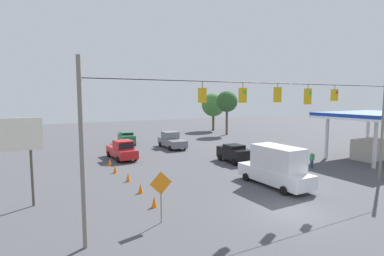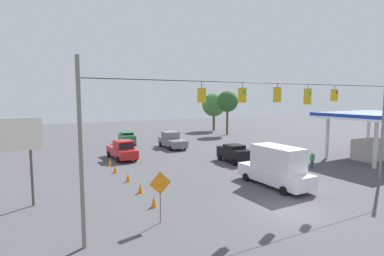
{
  "view_description": "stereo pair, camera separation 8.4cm",
  "coord_description": "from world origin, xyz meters",
  "px_view_note": "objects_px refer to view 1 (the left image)",
  "views": [
    {
      "loc": [
        13.36,
        12.39,
        6.82
      ],
      "look_at": [
        0.51,
        -11.3,
        4.0
      ],
      "focal_mm": 28.0,
      "sensor_mm": 36.0,
      "label": 1
    },
    {
      "loc": [
        13.29,
        12.43,
        6.82
      ],
      "look_at": [
        0.51,
        -11.3,
        4.0
      ],
      "focal_mm": 28.0,
      "sensor_mm": 36.0,
      "label": 2
    }
  ],
  "objects_px": {
    "pickup_truck_red_withflow_far": "(122,150)",
    "traffic_cone_nearest": "(154,202)",
    "gas_station": "(372,125)",
    "tree_horizon_left": "(227,102)",
    "tree_horizon_right": "(213,105)",
    "pickup_truck_grey_oncoming_deep": "(172,141)",
    "box_truck_white_crossing_near": "(276,167)",
    "traffic_cone_fourth": "(115,169)",
    "overhead_signal_span": "(278,119)",
    "traffic_cone_third": "(128,177)",
    "traffic_cone_second": "(141,188)",
    "sedan_green_withflow_deep": "(126,138)",
    "sedan_black_oncoming_far": "(234,153)",
    "pedestrian": "(312,160)",
    "work_zone_sign": "(161,187)",
    "traffic_cone_fifth": "(110,162)"
  },
  "relations": [
    {
      "from": "pickup_truck_red_withflow_far",
      "to": "tree_horizon_left",
      "type": "height_order",
      "value": "tree_horizon_left"
    },
    {
      "from": "traffic_cone_nearest",
      "to": "gas_station",
      "type": "distance_m",
      "value": 26.24
    },
    {
      "from": "traffic_cone_nearest",
      "to": "pickup_truck_grey_oncoming_deep",
      "type": "bearing_deg",
      "value": -117.45
    },
    {
      "from": "traffic_cone_nearest",
      "to": "tree_horizon_left",
      "type": "relative_size",
      "value": 0.09
    },
    {
      "from": "pickup_truck_grey_oncoming_deep",
      "to": "box_truck_white_crossing_near",
      "type": "distance_m",
      "value": 19.57
    },
    {
      "from": "tree_horizon_right",
      "to": "traffic_cone_third",
      "type": "bearing_deg",
      "value": 47.11
    },
    {
      "from": "box_truck_white_crossing_near",
      "to": "traffic_cone_second",
      "type": "bearing_deg",
      "value": -18.88
    },
    {
      "from": "traffic_cone_fourth",
      "to": "gas_station",
      "type": "relative_size",
      "value": 0.06
    },
    {
      "from": "work_zone_sign",
      "to": "tree_horizon_right",
      "type": "relative_size",
      "value": 0.37
    },
    {
      "from": "traffic_cone_third",
      "to": "pickup_truck_grey_oncoming_deep",
      "type": "bearing_deg",
      "value": -127.07
    },
    {
      "from": "box_truck_white_crossing_near",
      "to": "gas_station",
      "type": "distance_m",
      "value": 16.45
    },
    {
      "from": "pickup_truck_grey_oncoming_deep",
      "to": "pedestrian",
      "type": "bearing_deg",
      "value": 112.75
    },
    {
      "from": "traffic_cone_nearest",
      "to": "tree_horizon_right",
      "type": "distance_m",
      "value": 43.33
    },
    {
      "from": "gas_station",
      "to": "tree_horizon_left",
      "type": "distance_m",
      "value": 25.15
    },
    {
      "from": "box_truck_white_crossing_near",
      "to": "work_zone_sign",
      "type": "distance_m",
      "value": 10.53
    },
    {
      "from": "pickup_truck_red_withflow_far",
      "to": "gas_station",
      "type": "bearing_deg",
      "value": 151.04
    },
    {
      "from": "traffic_cone_second",
      "to": "pedestrian",
      "type": "xyz_separation_m",
      "value": [
        -16.94,
        0.6,
        0.43
      ]
    },
    {
      "from": "tree_horizon_left",
      "to": "pickup_truck_grey_oncoming_deep",
      "type": "bearing_deg",
      "value": 28.45
    },
    {
      "from": "sedan_green_withflow_deep",
      "to": "sedan_black_oncoming_far",
      "type": "xyz_separation_m",
      "value": [
        -6.66,
        16.63,
        0.01
      ]
    },
    {
      "from": "overhead_signal_span",
      "to": "traffic_cone_fourth",
      "type": "height_order",
      "value": "overhead_signal_span"
    },
    {
      "from": "sedan_black_oncoming_far",
      "to": "box_truck_white_crossing_near",
      "type": "bearing_deg",
      "value": 74.79
    },
    {
      "from": "box_truck_white_crossing_near",
      "to": "gas_station",
      "type": "relative_size",
      "value": 0.58
    },
    {
      "from": "traffic_cone_third",
      "to": "gas_station",
      "type": "xyz_separation_m",
      "value": [
        -25.71,
        4.21,
        3.4
      ]
    },
    {
      "from": "tree_horizon_right",
      "to": "gas_station",
      "type": "bearing_deg",
      "value": 89.63
    },
    {
      "from": "traffic_cone_fourth",
      "to": "overhead_signal_span",
      "type": "bearing_deg",
      "value": 118.54
    },
    {
      "from": "tree_horizon_right",
      "to": "tree_horizon_left",
      "type": "bearing_deg",
      "value": 76.78
    },
    {
      "from": "traffic_cone_third",
      "to": "pedestrian",
      "type": "distance_m",
      "value": 17.31
    },
    {
      "from": "traffic_cone_nearest",
      "to": "traffic_cone_second",
      "type": "relative_size",
      "value": 1.0
    },
    {
      "from": "sedan_green_withflow_deep",
      "to": "gas_station",
      "type": "height_order",
      "value": "gas_station"
    },
    {
      "from": "gas_station",
      "to": "tree_horizon_right",
      "type": "relative_size",
      "value": 1.42
    },
    {
      "from": "sedan_green_withflow_deep",
      "to": "traffic_cone_second",
      "type": "bearing_deg",
      "value": 76.33
    },
    {
      "from": "sedan_black_oncoming_far",
      "to": "traffic_cone_second",
      "type": "distance_m",
      "value": 13.02
    },
    {
      "from": "box_truck_white_crossing_near",
      "to": "tree_horizon_left",
      "type": "height_order",
      "value": "tree_horizon_left"
    },
    {
      "from": "pickup_truck_red_withflow_far",
      "to": "tree_horizon_left",
      "type": "relative_size",
      "value": 0.7
    },
    {
      "from": "pickup_truck_red_withflow_far",
      "to": "pedestrian",
      "type": "distance_m",
      "value": 19.66
    },
    {
      "from": "work_zone_sign",
      "to": "traffic_cone_fourth",
      "type": "bearing_deg",
      "value": -92.37
    },
    {
      "from": "traffic_cone_second",
      "to": "work_zone_sign",
      "type": "height_order",
      "value": "work_zone_sign"
    },
    {
      "from": "traffic_cone_nearest",
      "to": "traffic_cone_second",
      "type": "height_order",
      "value": "same"
    },
    {
      "from": "box_truck_white_crossing_near",
      "to": "gas_station",
      "type": "bearing_deg",
      "value": -171.58
    },
    {
      "from": "work_zone_sign",
      "to": "sedan_green_withflow_deep",
      "type": "bearing_deg",
      "value": -102.37
    },
    {
      "from": "box_truck_white_crossing_near",
      "to": "traffic_cone_nearest",
      "type": "distance_m",
      "value": 9.88
    },
    {
      "from": "box_truck_white_crossing_near",
      "to": "pedestrian",
      "type": "xyz_separation_m",
      "value": [
        -7.28,
        -2.7,
        -0.74
      ]
    },
    {
      "from": "box_truck_white_crossing_near",
      "to": "traffic_cone_third",
      "type": "height_order",
      "value": "box_truck_white_crossing_near"
    },
    {
      "from": "traffic_cone_fifth",
      "to": "pedestrian",
      "type": "bearing_deg",
      "value": 148.68
    },
    {
      "from": "traffic_cone_fourth",
      "to": "gas_station",
      "type": "height_order",
      "value": "gas_station"
    },
    {
      "from": "pickup_truck_red_withflow_far",
      "to": "traffic_cone_nearest",
      "type": "relative_size",
      "value": 7.85
    },
    {
      "from": "traffic_cone_second",
      "to": "tree_horizon_left",
      "type": "distance_m",
      "value": 34.69
    },
    {
      "from": "overhead_signal_span",
      "to": "pedestrian",
      "type": "relative_size",
      "value": 14.73
    },
    {
      "from": "traffic_cone_nearest",
      "to": "traffic_cone_fifth",
      "type": "distance_m",
      "value": 12.68
    },
    {
      "from": "pickup_truck_grey_oncoming_deep",
      "to": "traffic_cone_third",
      "type": "relative_size",
      "value": 8.02
    }
  ]
}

